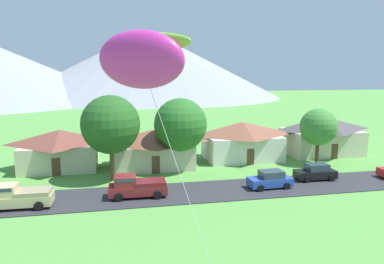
{
  "coord_description": "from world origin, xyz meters",
  "views": [
    {
      "loc": [
        -5.08,
        -4.26,
        11.25
      ],
      "look_at": [
        -0.6,
        17.85,
        7.49
      ],
      "focal_mm": 33.96,
      "sensor_mm": 36.0,
      "label": 1
    }
  ],
  "objects_px": {
    "house_right_center": "(60,148)",
    "pickup_truck_sand_east_side": "(18,196)",
    "house_left_center": "(321,134)",
    "tree_near_left": "(111,125)",
    "parked_car_black_mid_west": "(316,172)",
    "tree_near_right": "(180,125)",
    "house_rightmost": "(242,140)",
    "parked_car_blue_mid_east": "(270,180)",
    "pickup_truck_maroon_west_side": "(136,186)",
    "tree_center": "(319,127)",
    "house_leftmost": "(153,148)",
    "kite_flyer_with_kite": "(142,61)"
  },
  "relations": [
    {
      "from": "house_left_center",
      "to": "tree_near_left",
      "type": "height_order",
      "value": "tree_near_left"
    },
    {
      "from": "house_rightmost",
      "to": "pickup_truck_sand_east_side",
      "type": "bearing_deg",
      "value": -151.65
    },
    {
      "from": "tree_center",
      "to": "parked_car_black_mid_west",
      "type": "height_order",
      "value": "tree_center"
    },
    {
      "from": "house_left_center",
      "to": "tree_near_left",
      "type": "bearing_deg",
      "value": -166.14
    },
    {
      "from": "house_leftmost",
      "to": "house_rightmost",
      "type": "height_order",
      "value": "house_rightmost"
    },
    {
      "from": "house_left_center",
      "to": "house_right_center",
      "type": "height_order",
      "value": "house_left_center"
    },
    {
      "from": "parked_car_blue_mid_east",
      "to": "kite_flyer_with_kite",
      "type": "xyz_separation_m",
      "value": [
        -13.28,
        -17.3,
        10.79
      ]
    },
    {
      "from": "house_rightmost",
      "to": "tree_near_left",
      "type": "distance_m",
      "value": 17.86
    },
    {
      "from": "house_leftmost",
      "to": "parked_car_blue_mid_east",
      "type": "height_order",
      "value": "house_leftmost"
    },
    {
      "from": "house_left_center",
      "to": "tree_center",
      "type": "xyz_separation_m",
      "value": [
        -3.58,
        -5.18,
        1.93
      ]
    },
    {
      "from": "house_right_center",
      "to": "pickup_truck_sand_east_side",
      "type": "xyz_separation_m",
      "value": [
        -1.55,
        -13.03,
        -1.29
      ]
    },
    {
      "from": "house_left_center",
      "to": "house_rightmost",
      "type": "relative_size",
      "value": 1.04
    },
    {
      "from": "pickup_truck_sand_east_side",
      "to": "tree_near_left",
      "type": "bearing_deg",
      "value": 41.94
    },
    {
      "from": "house_leftmost",
      "to": "tree_center",
      "type": "xyz_separation_m",
      "value": [
        19.89,
        -2.78,
        2.29
      ]
    },
    {
      "from": "tree_near_right",
      "to": "parked_car_blue_mid_east",
      "type": "relative_size",
      "value": 1.95
    },
    {
      "from": "kite_flyer_with_kite",
      "to": "tree_near_left",
      "type": "bearing_deg",
      "value": 94.49
    },
    {
      "from": "parked_car_blue_mid_east",
      "to": "pickup_truck_maroon_west_side",
      "type": "distance_m",
      "value": 12.92
    },
    {
      "from": "house_left_center",
      "to": "tree_center",
      "type": "height_order",
      "value": "tree_center"
    },
    {
      "from": "pickup_truck_maroon_west_side",
      "to": "tree_center",
      "type": "bearing_deg",
      "value": 19.25
    },
    {
      "from": "tree_near_left",
      "to": "pickup_truck_sand_east_side",
      "type": "relative_size",
      "value": 1.7
    },
    {
      "from": "pickup_truck_maroon_west_side",
      "to": "parked_car_black_mid_west",
      "type": "bearing_deg",
      "value": 4.95
    },
    {
      "from": "parked_car_black_mid_west",
      "to": "tree_center",
      "type": "bearing_deg",
      "value": 58.82
    },
    {
      "from": "parked_car_black_mid_west",
      "to": "parked_car_blue_mid_east",
      "type": "height_order",
      "value": "same"
    },
    {
      "from": "house_leftmost",
      "to": "pickup_truck_maroon_west_side",
      "type": "xyz_separation_m",
      "value": [
        -2.54,
        -10.62,
        -1.25
      ]
    },
    {
      "from": "tree_near_right",
      "to": "tree_near_left",
      "type": "bearing_deg",
      "value": -165.75
    },
    {
      "from": "house_leftmost",
      "to": "house_rightmost",
      "type": "bearing_deg",
      "value": 7.74
    },
    {
      "from": "tree_near_right",
      "to": "pickup_truck_sand_east_side",
      "type": "xyz_separation_m",
      "value": [
        -15.2,
        -8.74,
        -4.29
      ]
    },
    {
      "from": "house_left_center",
      "to": "parked_car_blue_mid_east",
      "type": "height_order",
      "value": "house_left_center"
    },
    {
      "from": "tree_center",
      "to": "parked_car_black_mid_west",
      "type": "relative_size",
      "value": 1.63
    },
    {
      "from": "tree_near_right",
      "to": "kite_flyer_with_kite",
      "type": "distance_m",
      "value": 26.65
    },
    {
      "from": "tree_near_left",
      "to": "tree_center",
      "type": "relative_size",
      "value": 1.3
    },
    {
      "from": "tree_near_right",
      "to": "parked_car_black_mid_west",
      "type": "xyz_separation_m",
      "value": [
        13.24,
        -6.38,
        -4.49
      ]
    },
    {
      "from": "house_rightmost",
      "to": "tree_near_left",
      "type": "bearing_deg",
      "value": -159.48
    },
    {
      "from": "house_right_center",
      "to": "tree_near_right",
      "type": "relative_size",
      "value": 1.08
    },
    {
      "from": "parked_car_blue_mid_east",
      "to": "kite_flyer_with_kite",
      "type": "height_order",
      "value": "kite_flyer_with_kite"
    },
    {
      "from": "house_left_center",
      "to": "house_right_center",
      "type": "xyz_separation_m",
      "value": [
        -34.23,
        -0.73,
        -0.32
      ]
    },
    {
      "from": "house_right_center",
      "to": "parked_car_black_mid_west",
      "type": "bearing_deg",
      "value": -21.66
    },
    {
      "from": "tree_center",
      "to": "kite_flyer_with_kite",
      "type": "xyz_separation_m",
      "value": [
        -22.8,
        -25.08,
        7.06
      ]
    },
    {
      "from": "parked_car_black_mid_west",
      "to": "pickup_truck_maroon_west_side",
      "type": "height_order",
      "value": "pickup_truck_maroon_west_side"
    },
    {
      "from": "tree_near_left",
      "to": "parked_car_black_mid_west",
      "type": "relative_size",
      "value": 2.11
    },
    {
      "from": "tree_center",
      "to": "pickup_truck_maroon_west_side",
      "type": "xyz_separation_m",
      "value": [
        -22.43,
        -7.84,
        -3.54
      ]
    },
    {
      "from": "tree_near_left",
      "to": "parked_car_blue_mid_east",
      "type": "bearing_deg",
      "value": -21.65
    },
    {
      "from": "tree_center",
      "to": "tree_near_left",
      "type": "bearing_deg",
      "value": -175.86
    },
    {
      "from": "house_rightmost",
      "to": "kite_flyer_with_kite",
      "type": "relative_size",
      "value": 0.78
    },
    {
      "from": "parked_car_blue_mid_east",
      "to": "house_leftmost",
      "type": "bearing_deg",
      "value": 134.5
    },
    {
      "from": "tree_center",
      "to": "pickup_truck_sand_east_side",
      "type": "height_order",
      "value": "tree_center"
    },
    {
      "from": "house_rightmost",
      "to": "tree_center",
      "type": "distance_m",
      "value": 9.52
    },
    {
      "from": "house_right_center",
      "to": "tree_near_right",
      "type": "xyz_separation_m",
      "value": [
        13.64,
        -4.3,
        3.0
      ]
    },
    {
      "from": "house_leftmost",
      "to": "parked_car_blue_mid_east",
      "type": "relative_size",
      "value": 2.33
    },
    {
      "from": "house_rightmost",
      "to": "tree_near_left",
      "type": "height_order",
      "value": "tree_near_left"
    }
  ]
}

